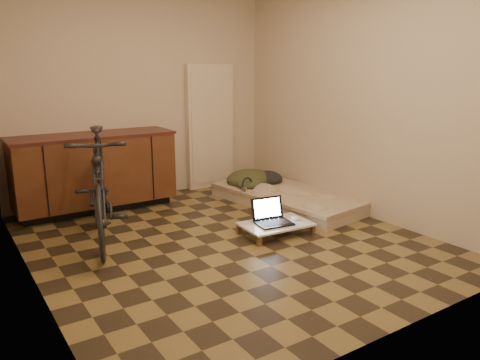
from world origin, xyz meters
TOP-DOWN VIEW (x-y plane):
  - room_shell at (0.00, 0.00)m, footprint 3.50×4.00m
  - cabinets at (-0.75, 1.70)m, footprint 1.84×0.62m
  - appliance_panel at (0.95, 1.94)m, footprint 0.70×0.10m
  - bicycle at (-1.01, 0.66)m, footprint 1.08×1.94m
  - futon at (1.30, 0.62)m, footprint 1.18×2.05m
  - clothing_pile at (1.20, 1.22)m, footprint 0.72×0.63m
  - headphones at (0.90, 0.94)m, footprint 0.27×0.25m
  - lap_desk at (0.51, -0.14)m, footprint 0.73×0.50m
  - laptop at (0.49, -0.11)m, footprint 0.39×0.36m
  - mouse at (0.75, -0.17)m, footprint 0.08×0.12m

SIDE VIEW (x-z plane):
  - futon at x=1.30m, z-range 0.00..0.17m
  - lap_desk at x=0.51m, z-range 0.04..0.16m
  - mouse at x=0.75m, z-range 0.12..0.16m
  - laptop at x=0.49m, z-range 0.05..0.29m
  - headphones at x=0.90m, z-range 0.17..0.31m
  - clothing_pile at x=1.20m, z-range 0.17..0.43m
  - cabinets at x=-0.75m, z-range 0.01..0.92m
  - bicycle at x=-1.01m, z-range 0.00..1.20m
  - appliance_panel at x=0.95m, z-range 0.00..1.70m
  - room_shell at x=0.00m, z-range 0.00..2.60m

